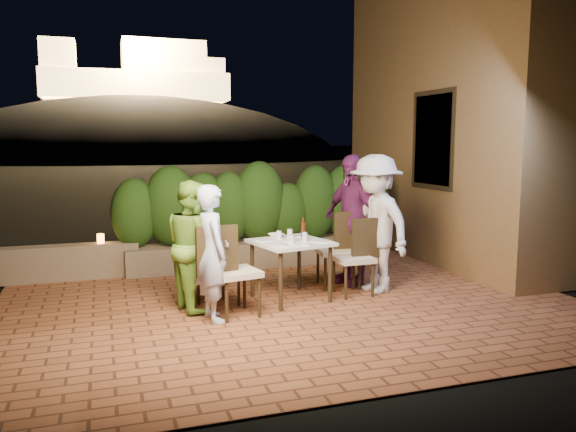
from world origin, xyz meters
name	(u,v)px	position (x,y,z in m)	size (l,w,h in m)	color
ground	(296,308)	(0.00, 0.00, -0.02)	(400.00, 400.00, 0.00)	black
terrace_floor	(284,301)	(0.00, 0.50, -0.07)	(7.00, 6.00, 0.15)	brown
building_wall	(459,110)	(3.60, 2.00, 2.50)	(1.60, 5.00, 5.00)	brown
window_pane	(434,140)	(2.82, 1.50, 2.00)	(0.08, 1.00, 1.40)	black
window_frame	(434,140)	(2.81, 1.50, 2.00)	(0.06, 1.15, 1.55)	black
planter	(261,253)	(0.20, 2.30, 0.20)	(4.20, 0.55, 0.40)	#726048
hedge	(260,207)	(0.20, 2.30, 0.95)	(4.00, 0.70, 1.10)	#1B390F
parapet	(59,263)	(-2.80, 2.30, 0.25)	(2.20, 0.30, 0.50)	#726048
hill	(141,193)	(2.00, 60.00, -4.00)	(52.00, 40.00, 22.00)	black
fortress	(136,64)	(2.00, 60.00, 10.50)	(26.00, 8.00, 8.00)	#FFCC7A
dining_table	(291,270)	(0.03, 0.30, 0.38)	(0.86, 0.86, 0.75)	white
plate_nw	(281,245)	(-0.18, 0.04, 0.76)	(0.19, 0.19, 0.01)	white
plate_sw	(264,240)	(-0.28, 0.43, 0.76)	(0.21, 0.21, 0.01)	white
plate_ne	(321,241)	(0.37, 0.14, 0.76)	(0.23, 0.23, 0.01)	white
plate_se	(302,236)	(0.28, 0.57, 0.76)	(0.20, 0.20, 0.01)	white
plate_centre	(292,241)	(0.04, 0.29, 0.76)	(0.20, 0.20, 0.01)	white
plate_front	(308,244)	(0.15, -0.01, 0.76)	(0.19, 0.19, 0.01)	white
glass_nw	(291,239)	(-0.02, 0.12, 0.80)	(0.06, 0.06, 0.11)	silver
glass_sw	(279,235)	(-0.08, 0.45, 0.80)	(0.06, 0.06, 0.11)	silver
glass_ne	(305,237)	(0.18, 0.21, 0.81)	(0.07, 0.07, 0.11)	silver
glass_se	(290,234)	(0.08, 0.50, 0.81)	(0.07, 0.07, 0.12)	silver
beer_bottle	(303,228)	(0.22, 0.36, 0.89)	(0.05, 0.05, 0.28)	#46180B
bowl	(276,235)	(-0.06, 0.62, 0.77)	(0.19, 0.19, 0.05)	white
chair_left_front	(236,270)	(-0.77, -0.12, 0.53)	(0.49, 0.49, 1.05)	black
chair_left_back	(218,268)	(-0.88, 0.33, 0.46)	(0.43, 0.43, 0.93)	black
chair_right_front	(353,257)	(0.87, 0.26, 0.50)	(0.46, 0.46, 1.00)	black
chair_right_back	(336,249)	(0.82, 0.71, 0.52)	(0.48, 0.48, 1.03)	black
diner_blue	(213,253)	(-1.05, -0.20, 0.76)	(0.55, 0.36, 1.52)	silver
diner_green	(193,245)	(-1.18, 0.30, 0.77)	(0.75, 0.58, 1.54)	#7CB939
diner_white	(375,224)	(1.21, 0.32, 0.91)	(1.17, 0.67, 1.81)	silver
diner_purple	(352,220)	(1.09, 0.80, 0.90)	(1.06, 0.44, 1.81)	#66225D
parapet_lamp	(101,239)	(-2.22, 2.30, 0.57)	(0.10, 0.10, 0.14)	orange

